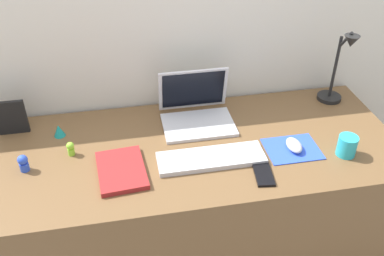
# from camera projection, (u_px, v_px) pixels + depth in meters

# --- Properties ---
(back_wall) EXTENTS (2.94, 0.05, 1.35)m
(back_wall) POSITION_uv_depth(u_px,v_px,m) (170.00, 110.00, 2.06)
(back_wall) COLOR silver
(back_wall) RESTS_ON ground_plane
(desk) EXTENTS (1.74, 0.69, 0.74)m
(desk) POSITION_uv_depth(u_px,v_px,m) (184.00, 213.00, 1.93)
(desk) COLOR brown
(desk) RESTS_ON ground_plane
(laptop) EXTENTS (0.30, 0.25, 0.21)m
(laptop) POSITION_uv_depth(u_px,v_px,m) (196.00, 109.00, 1.85)
(laptop) COLOR silver
(laptop) RESTS_ON desk
(keyboard) EXTENTS (0.41, 0.13, 0.02)m
(keyboard) POSITION_uv_depth(u_px,v_px,m) (211.00, 158.00, 1.65)
(keyboard) COLOR silver
(keyboard) RESTS_ON desk
(mousepad) EXTENTS (0.21, 0.17, 0.00)m
(mousepad) POSITION_uv_depth(u_px,v_px,m) (292.00, 149.00, 1.71)
(mousepad) COLOR blue
(mousepad) RESTS_ON desk
(mouse) EXTENTS (0.06, 0.10, 0.03)m
(mouse) POSITION_uv_depth(u_px,v_px,m) (294.00, 145.00, 1.70)
(mouse) COLOR silver
(mouse) RESTS_ON mousepad
(cell_phone) EXTENTS (0.08, 0.13, 0.01)m
(cell_phone) POSITION_uv_depth(u_px,v_px,m) (263.00, 174.00, 1.58)
(cell_phone) COLOR black
(cell_phone) RESTS_ON desk
(desk_lamp) EXTENTS (0.11, 0.17, 0.36)m
(desk_lamp) POSITION_uv_depth(u_px,v_px,m) (339.00, 70.00, 1.90)
(desk_lamp) COLOR black
(desk_lamp) RESTS_ON desk
(notebook_pad) EXTENTS (0.19, 0.25, 0.02)m
(notebook_pad) POSITION_uv_depth(u_px,v_px,m) (121.00, 170.00, 1.59)
(notebook_pad) COLOR maroon
(notebook_pad) RESTS_ON desk
(picture_frame) EXTENTS (0.12, 0.02, 0.15)m
(picture_frame) POSITION_uv_depth(u_px,v_px,m) (11.00, 118.00, 1.76)
(picture_frame) COLOR black
(picture_frame) RESTS_ON desk
(coffee_mug) EXTENTS (0.07, 0.07, 0.08)m
(coffee_mug) POSITION_uv_depth(u_px,v_px,m) (347.00, 146.00, 1.66)
(coffee_mug) COLOR #28B7CC
(coffee_mug) RESTS_ON desk
(toy_figurine_blue) EXTENTS (0.04, 0.04, 0.07)m
(toy_figurine_blue) POSITION_uv_depth(u_px,v_px,m) (23.00, 163.00, 1.59)
(toy_figurine_blue) COLOR blue
(toy_figurine_blue) RESTS_ON desk
(toy_figurine_lime) EXTENTS (0.03, 0.03, 0.06)m
(toy_figurine_lime) POSITION_uv_depth(u_px,v_px,m) (71.00, 148.00, 1.67)
(toy_figurine_lime) COLOR #8CDB33
(toy_figurine_lime) RESTS_ON desk
(toy_figurine_teal) EXTENTS (0.05, 0.05, 0.05)m
(toy_figurine_teal) POSITION_uv_depth(u_px,v_px,m) (59.00, 131.00, 1.77)
(toy_figurine_teal) COLOR teal
(toy_figurine_teal) RESTS_ON desk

